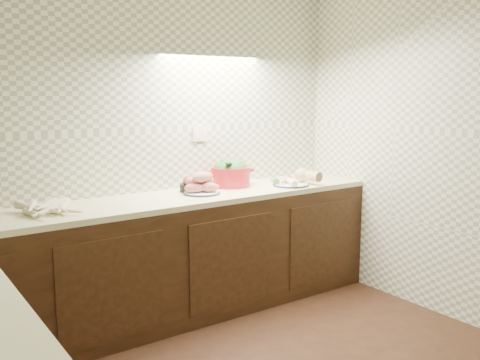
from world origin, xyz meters
TOP-DOWN VIEW (x-y plane):
  - room at (0.00, 0.00)m, footprint 3.60×3.60m
  - counter at (-0.68, 0.68)m, footprint 3.60×3.60m
  - parsnip_pile at (-0.66, 1.50)m, footprint 0.38×0.42m
  - sweet_potato_plate at (0.38, 1.50)m, footprint 0.28×0.28m
  - onion_bowl at (0.36, 1.62)m, footprint 0.16×0.16m
  - dutch_oven at (0.74, 1.64)m, footprint 0.39×0.38m
  - veg_plate at (1.21, 1.39)m, footprint 0.35×0.29m

SIDE VIEW (x-z plane):
  - counter at x=-0.68m, z-range 0.00..0.90m
  - parsnip_pile at x=-0.66m, z-range 0.89..0.98m
  - onion_bowl at x=0.36m, z-range 0.88..1.01m
  - veg_plate at x=1.21m, z-range 0.88..1.01m
  - sweet_potato_plate at x=0.38m, z-range 0.88..1.05m
  - dutch_oven at x=0.74m, z-range 0.90..1.12m
  - room at x=0.00m, z-range 0.33..2.93m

